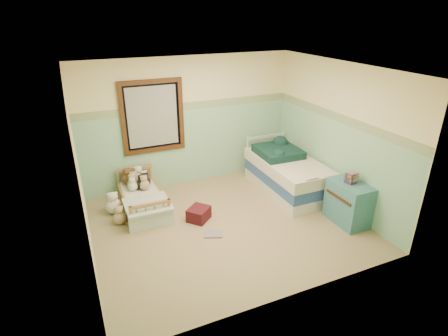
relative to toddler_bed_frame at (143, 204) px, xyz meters
name	(u,v)px	position (x,y,z in m)	size (l,w,h in m)	color
floor	(226,225)	(1.15, -1.05, -0.10)	(4.20, 3.60, 0.02)	#8F7253
ceiling	(227,69)	(1.15, -1.05, 2.42)	(4.20, 3.60, 0.02)	silver
wall_back	(189,122)	(1.15, 0.75, 1.16)	(4.20, 0.04, 2.50)	#EBE194
wall_front	(293,209)	(1.15, -2.85, 1.16)	(4.20, 0.04, 2.50)	#EBE194
wall_left	(79,178)	(-0.95, -1.05, 1.16)	(0.04, 3.60, 2.50)	#EBE194
wall_right	(338,136)	(3.25, -1.05, 1.16)	(0.04, 3.60, 2.50)	#EBE194
wainscot_mint	(190,147)	(1.15, 0.74, 0.66)	(4.20, 0.01, 1.50)	#99CBA8
border_strip	(188,106)	(1.15, 0.74, 1.49)	(4.20, 0.01, 0.15)	#456748
window_frame	(153,117)	(0.45, 0.71, 1.36)	(1.16, 0.06, 1.36)	black
window_blinds	(153,117)	(0.45, 0.72, 1.36)	(0.92, 0.01, 1.12)	beige
toddler_bed_frame	(143,204)	(0.00, 0.00, 0.00)	(0.67, 1.35, 0.17)	#945D35
toddler_mattress	(142,197)	(0.00, 0.00, 0.15)	(0.62, 1.29, 0.12)	silver
patchwork_quilt	(147,204)	(0.00, -0.42, 0.22)	(0.73, 0.67, 0.03)	#85BBD7
plush_bed_brown	(128,179)	(-0.15, 0.50, 0.32)	(0.22, 0.22, 0.22)	brown
plush_bed_white	(139,177)	(0.05, 0.50, 0.32)	(0.22, 0.22, 0.22)	silver
plush_bed_tan	(133,184)	(-0.10, 0.28, 0.30)	(0.19, 0.19, 0.19)	tan
plush_bed_dark	(146,182)	(0.13, 0.28, 0.30)	(0.18, 0.18, 0.18)	black
plush_floor_cream	(114,206)	(-0.49, 0.06, 0.05)	(0.27, 0.27, 0.27)	#EFE2CC
plush_floor_tan	(120,218)	(-0.45, -0.33, 0.02)	(0.22, 0.22, 0.22)	tan
twin_bed_frame	(286,186)	(2.70, -0.44, 0.02)	(0.90, 1.81, 0.22)	silver
twin_boxspring	(287,176)	(2.70, -0.44, 0.24)	(0.90, 1.81, 0.22)	navy
twin_mattress	(288,165)	(2.70, -0.44, 0.46)	(0.94, 1.84, 0.22)	silver
teal_blanket	(278,151)	(2.65, -0.14, 0.64)	(0.77, 0.81, 0.14)	#153833
dresser	(349,203)	(3.02, -1.77, 0.27)	(0.44, 0.71, 0.71)	teal
book_stack	(351,178)	(3.02, -1.75, 0.71)	(0.17, 0.13, 0.17)	brown
red_pillow	(199,214)	(0.78, -0.74, 0.02)	(0.35, 0.31, 0.22)	maroon
floor_book	(213,234)	(0.83, -1.24, -0.07)	(0.29, 0.22, 0.03)	orange
extra_plush_0	(142,184)	(0.05, 0.19, 0.30)	(0.19, 0.19, 0.19)	black
extra_plush_1	(133,186)	(-0.12, 0.20, 0.29)	(0.17, 0.17, 0.17)	silver
extra_plush_2	(134,181)	(-0.07, 0.36, 0.31)	(0.20, 0.20, 0.20)	tan
extra_plush_3	(147,179)	(0.18, 0.40, 0.29)	(0.16, 0.16, 0.16)	brown
extra_plush_4	(144,179)	(0.14, 0.41, 0.29)	(0.17, 0.17, 0.17)	#EFE2CC
extra_plush_5	(144,185)	(0.08, 0.15, 0.30)	(0.19, 0.19, 0.19)	tan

